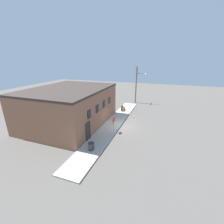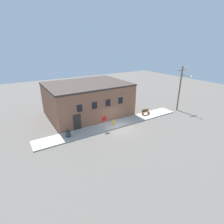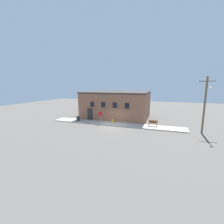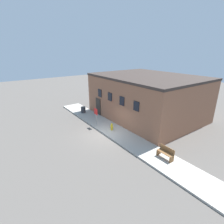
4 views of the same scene
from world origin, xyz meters
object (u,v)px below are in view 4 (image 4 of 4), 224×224
Objects in this scene: stop_sign at (96,114)px; bench at (166,153)px; fire_hydrant at (112,127)px; trash_bin at (83,110)px.

bench is at bearing 8.05° from stop_sign.
fire_hydrant is at bearing 21.40° from stop_sign.
stop_sign reaches higher than trash_bin.
bench is at bearing 1.67° from trash_bin.
stop_sign reaches higher than fire_hydrant.
trash_bin reaches higher than fire_hydrant.
stop_sign is 2.57× the size of trash_bin.
bench is (6.25, 0.43, 0.08)m from fire_hydrant.
stop_sign is 1.51× the size of bench.
bench is 1.70× the size of trash_bin.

